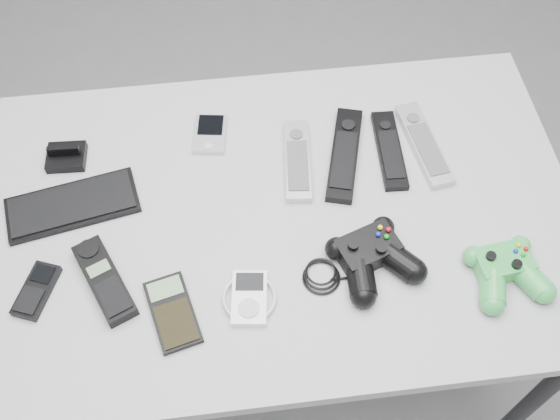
{
  "coord_description": "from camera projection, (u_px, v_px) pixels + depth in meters",
  "views": [
    {
      "loc": [
        -0.0,
        -0.77,
        1.89
      ],
      "look_at": [
        0.08,
        -0.08,
        0.81
      ],
      "focal_mm": 42.0,
      "sensor_mm": 36.0,
      "label": 1
    }
  ],
  "objects": [
    {
      "name": "remote_black_a",
      "position": [
        345.0,
        154.0,
        1.37
      ],
      "size": [
        0.12,
        0.24,
        0.02
      ],
      "primitive_type": "cube",
      "rotation": [
        0.0,
        0.0,
        -0.28
      ],
      "color": "black",
      "rests_on": "desk"
    },
    {
      "name": "controller_black",
      "position": [
        372.0,
        255.0,
        1.22
      ],
      "size": [
        0.31,
        0.25,
        0.05
      ],
      "primitive_type": null,
      "rotation": [
        0.0,
        0.0,
        0.34
      ],
      "color": "black",
      "rests_on": "desk"
    },
    {
      "name": "remote_black_b",
      "position": [
        389.0,
        150.0,
        1.38
      ],
      "size": [
        0.06,
        0.2,
        0.02
      ],
      "primitive_type": "cube",
      "rotation": [
        0.0,
        0.0,
        -0.05
      ],
      "color": "black",
      "rests_on": "desk"
    },
    {
      "name": "calculator",
      "position": [
        173.0,
        312.0,
        1.18
      ],
      "size": [
        0.11,
        0.16,
        0.01
      ],
      "primitive_type": "cube",
      "rotation": [
        0.0,
        0.0,
        0.24
      ],
      "color": "black",
      "rests_on": "desk"
    },
    {
      "name": "pda_keyboard",
      "position": [
        72.0,
        205.0,
        1.3
      ],
      "size": [
        0.27,
        0.16,
        0.02
      ],
      "primitive_type": "cube",
      "rotation": [
        0.0,
        0.0,
        0.2
      ],
      "color": "black",
      "rests_on": "desk"
    },
    {
      "name": "remote_silver_b",
      "position": [
        424.0,
        144.0,
        1.38
      ],
      "size": [
        0.08,
        0.23,
        0.02
      ],
      "primitive_type": "cube",
      "rotation": [
        0.0,
        0.0,
        0.14
      ],
      "color": "#AFAFB6",
      "rests_on": "desk"
    },
    {
      "name": "desk",
      "position": [
        282.0,
        230.0,
        1.36
      ],
      "size": [
        1.18,
        0.76,
        0.79
      ],
      "color": "#99989B",
      "rests_on": "floor"
    },
    {
      "name": "mp3_player",
      "position": [
        249.0,
        298.0,
        1.19
      ],
      "size": [
        0.11,
        0.12,
        0.02
      ],
      "primitive_type": "cube",
      "rotation": [
        0.0,
        0.0,
        -0.13
      ],
      "color": "white",
      "rests_on": "desk"
    },
    {
      "name": "pda",
      "position": [
        210.0,
        134.0,
        1.4
      ],
      "size": [
        0.08,
        0.11,
        0.02
      ],
      "primitive_type": "cube",
      "rotation": [
        0.0,
        0.0,
        -0.15
      ],
      "color": "#B5B4BC",
      "rests_on": "desk"
    },
    {
      "name": "cordless_handset",
      "position": [
        104.0,
        280.0,
        1.21
      ],
      "size": [
        0.13,
        0.19,
        0.03
      ],
      "primitive_type": "cube",
      "rotation": [
        0.0,
        0.0,
        0.43
      ],
      "color": "black",
      "rests_on": "desk"
    },
    {
      "name": "controller_green",
      "position": [
        506.0,
        269.0,
        1.21
      ],
      "size": [
        0.16,
        0.17,
        0.05
      ],
      "primitive_type": null,
      "rotation": [
        0.0,
        0.0,
        0.11
      ],
      "color": "#258829",
      "rests_on": "desk"
    },
    {
      "name": "floor",
      "position": [
        251.0,
        335.0,
        2.0
      ],
      "size": [
        3.5,
        3.5,
        0.0
      ],
      "primitive_type": "plane",
      "color": "slate",
      "rests_on": "ground"
    },
    {
      "name": "mobile_phone",
      "position": [
        36.0,
        290.0,
        1.2
      ],
      "size": [
        0.09,
        0.12,
        0.02
      ],
      "primitive_type": "cube",
      "rotation": [
        0.0,
        0.0,
        -0.38
      ],
      "color": "black",
      "rests_on": "desk"
    },
    {
      "name": "dock_bracket",
      "position": [
        65.0,
        154.0,
        1.36
      ],
      "size": [
        0.08,
        0.07,
        0.04
      ],
      "primitive_type": "cube",
      "rotation": [
        0.0,
        0.0,
        -0.05
      ],
      "color": "black",
      "rests_on": "desk"
    },
    {
      "name": "remote_silver_a",
      "position": [
        297.0,
        160.0,
        1.36
      ],
      "size": [
        0.07,
        0.21,
        0.02
      ],
      "primitive_type": "cube",
      "rotation": [
        0.0,
        0.0,
        -0.1
      ],
      "color": "#B5B4BC",
      "rests_on": "desk"
    }
  ]
}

